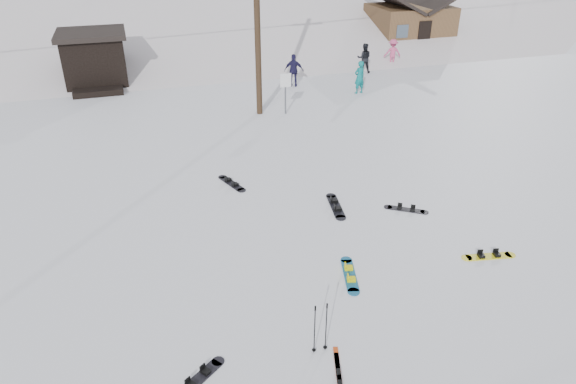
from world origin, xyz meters
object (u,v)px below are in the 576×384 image
object	(u,v)px
hero_skis	(339,379)
utility_pole	(257,5)
hero_snowboard	(350,275)
cabin	(409,25)

from	to	relation	value
hero_skis	utility_pole	bearing A→B (deg)	97.99
utility_pole	hero_snowboard	distance (m)	13.12
hero_snowboard	hero_skis	size ratio (longest dim) A/B	0.92
hero_snowboard	hero_skis	world-z (taller)	hero_snowboard
cabin	utility_pole	bearing A→B (deg)	-142.44
cabin	hero_skis	bearing A→B (deg)	-121.41
hero_snowboard	cabin	bearing A→B (deg)	-16.79
hero_skis	hero_snowboard	bearing A→B (deg)	79.94
utility_pole	cabin	world-z (taller)	utility_pole
hero_snowboard	hero_skis	distance (m)	3.31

